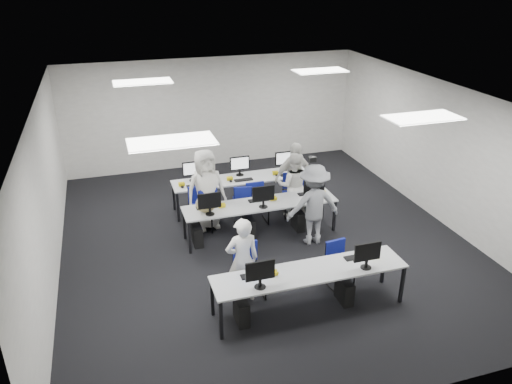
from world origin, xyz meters
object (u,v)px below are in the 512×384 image
object	(u,v)px
photographer	(314,205)
desk_front	(310,274)
student_0	(242,261)
student_1	(293,185)
student_3	(294,177)
chair_0	(249,280)
desk_mid	(261,206)
chair_2	(200,217)
chair_6	(242,207)
student_2	(206,189)
chair_7	(300,200)
chair_1	(339,272)
chair_5	(204,213)
chair_3	(257,210)
chair_4	(293,202)

from	to	relation	value
photographer	desk_front	bearing A→B (deg)	66.76
student_0	student_1	bearing A→B (deg)	-127.20
student_3	chair_0	bearing A→B (deg)	-133.23
desk_mid	photographer	bearing A→B (deg)	-33.23
chair_0	chair_2	xyz separation A→B (m)	(-0.32, 2.56, -0.00)
desk_mid	student_3	size ratio (longest dim) A/B	1.95
chair_0	chair_2	size ratio (longest dim) A/B	1.01
chair_6	student_3	distance (m)	1.35
chair_6	student_2	world-z (taller)	student_2
chair_6	chair_7	size ratio (longest dim) A/B	0.93
chair_1	photographer	world-z (taller)	photographer
student_1	student_3	bearing A→B (deg)	-91.78
desk_front	student_0	world-z (taller)	student_0
chair_6	student_3	xyz separation A→B (m)	(1.22, 0.03, 0.56)
student_1	photographer	size ratio (longest dim) A/B	0.90
chair_7	desk_front	bearing A→B (deg)	-90.84
photographer	desk_mid	bearing A→B (deg)	-31.87
desk_mid	chair_2	bearing A→B (deg)	152.22
desk_front	chair_5	xyz separation A→B (m)	(-1.05, 3.35, -0.38)
chair_6	student_1	bearing A→B (deg)	0.38
student_3	chair_7	bearing A→B (deg)	-45.40
chair_3	student_3	distance (m)	1.14
chair_0	chair_1	world-z (taller)	chair_0
student_2	chair_7	bearing A→B (deg)	-7.69
chair_2	student_0	xyz separation A→B (m)	(0.18, -2.65, 0.48)
student_1	chair_2	bearing A→B (deg)	21.22
chair_2	chair_3	size ratio (longest dim) A/B	1.06
chair_3	chair_5	xyz separation A→B (m)	(-1.16, 0.16, 0.02)
chair_2	photographer	distance (m)	2.46
student_2	photographer	xyz separation A→B (m)	(1.91, -1.29, -0.03)
photographer	student_2	bearing A→B (deg)	-32.67
chair_1	chair_4	world-z (taller)	chair_4
chair_0	chair_1	distance (m)	1.61
chair_4	photographer	bearing A→B (deg)	-80.65
chair_1	chair_7	size ratio (longest dim) A/B	0.91
chair_1	student_2	xyz separation A→B (m)	(-1.76, 2.83, 0.62)
student_0	student_3	world-z (taller)	student_3
student_2	desk_front	bearing A→B (deg)	-83.16
chair_7	student_0	size ratio (longest dim) A/B	0.59
desk_mid	chair_5	world-z (taller)	chair_5
chair_2	chair_1	bearing A→B (deg)	-52.17
desk_front	chair_4	world-z (taller)	chair_4
chair_4	student_1	size ratio (longest dim) A/B	0.62
student_3	photographer	world-z (taller)	photographer
desk_mid	desk_front	bearing A→B (deg)	-90.00
chair_4	photographer	xyz separation A→B (m)	(-0.08, -1.28, 0.55)
chair_7	student_1	distance (m)	0.55
chair_7	photographer	world-z (taller)	photographer
chair_3	student_2	bearing A→B (deg)	175.38
student_1	chair_6	bearing A→B (deg)	9.59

